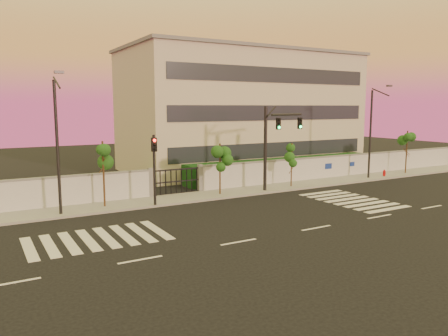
{
  "coord_description": "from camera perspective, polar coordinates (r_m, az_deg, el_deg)",
  "views": [
    {
      "loc": [
        -15.91,
        -17.5,
        6.56
      ],
      "look_at": [
        -2.36,
        6.0,
        2.75
      ],
      "focal_mm": 35.0,
      "sensor_mm": 36.0,
      "label": 1
    }
  ],
  "objects": [
    {
      "name": "ground",
      "position": [
        24.55,
        11.96,
        -7.68
      ],
      "size": [
        120.0,
        120.0,
        0.0
      ],
      "primitive_type": "plane",
      "color": "black",
      "rests_on": "ground"
    },
    {
      "name": "sidewalk",
      "position": [
        32.85,
        -0.36,
        -3.39
      ],
      "size": [
        60.0,
        3.0,
        0.15
      ],
      "primitive_type": "cube",
      "color": "gray",
      "rests_on": "ground"
    },
    {
      "name": "perimeter_wall",
      "position": [
        34.01,
        -1.46,
        -1.29
      ],
      "size": [
        60.0,
        0.36,
        2.2
      ],
      "color": "#B7B9BF",
      "rests_on": "ground"
    },
    {
      "name": "hedge_row",
      "position": [
        36.93,
        -2.04,
        -0.95
      ],
      "size": [
        41.0,
        4.25,
        1.8
      ],
      "color": "#103516",
      "rests_on": "ground"
    },
    {
      "name": "institutional_building",
      "position": [
        46.69,
        2.29,
        7.5
      ],
      "size": [
        24.4,
        12.4,
        12.25
      ],
      "color": "beige",
      "rests_on": "ground"
    },
    {
      "name": "road_markings",
      "position": [
        26.46,
        3.91,
        -6.35
      ],
      "size": [
        57.0,
        7.62,
        0.02
      ],
      "color": "silver",
      "rests_on": "ground"
    },
    {
      "name": "street_tree_c",
      "position": [
        29.05,
        -15.49,
        1.13
      ],
      "size": [
        1.48,
        1.18,
        4.39
      ],
      "color": "#382314",
      "rests_on": "ground"
    },
    {
      "name": "street_tree_d",
      "position": [
        32.03,
        -0.51,
        1.38
      ],
      "size": [
        1.42,
        1.13,
        3.89
      ],
      "color": "#382314",
      "rests_on": "ground"
    },
    {
      "name": "street_tree_e",
      "position": [
        35.66,
        8.85,
        1.7
      ],
      "size": [
        1.31,
        1.04,
        3.67
      ],
      "color": "#382314",
      "rests_on": "ground"
    },
    {
      "name": "street_tree_f",
      "position": [
        45.96,
        22.8,
        3.11
      ],
      "size": [
        1.42,
        1.13,
        4.26
      ],
      "color": "#382314",
      "rests_on": "ground"
    },
    {
      "name": "traffic_signal_main",
      "position": [
        34.02,
        6.59,
        3.91
      ],
      "size": [
        4.09,
        1.44,
        6.59
      ],
      "rotation": [
        0.0,
        0.0,
        0.32
      ],
      "color": "black",
      "rests_on": "ground"
    },
    {
      "name": "traffic_signal_secondary",
      "position": [
        28.73,
        -9.09,
        0.84
      ],
      "size": [
        0.37,
        0.35,
        4.77
      ],
      "rotation": [
        0.0,
        0.0,
        0.23
      ],
      "color": "black",
      "rests_on": "ground"
    },
    {
      "name": "streetlight_west",
      "position": [
        27.46,
        -20.92,
        3.37
      ],
      "size": [
        0.51,
        2.05,
        8.5
      ],
      "color": "black",
      "rests_on": "ground"
    },
    {
      "name": "streetlight_east",
      "position": [
        41.46,
        18.77,
        4.79
      ],
      "size": [
        0.5,
        2.02,
        8.41
      ],
      "color": "black",
      "rests_on": "ground"
    },
    {
      "name": "fire_hydrant",
      "position": [
        43.38,
        20.2,
        -0.69
      ],
      "size": [
        0.3,
        0.28,
        0.75
      ],
      "rotation": [
        0.0,
        0.0,
        -0.39
      ],
      "color": "#A90B0E",
      "rests_on": "ground"
    }
  ]
}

